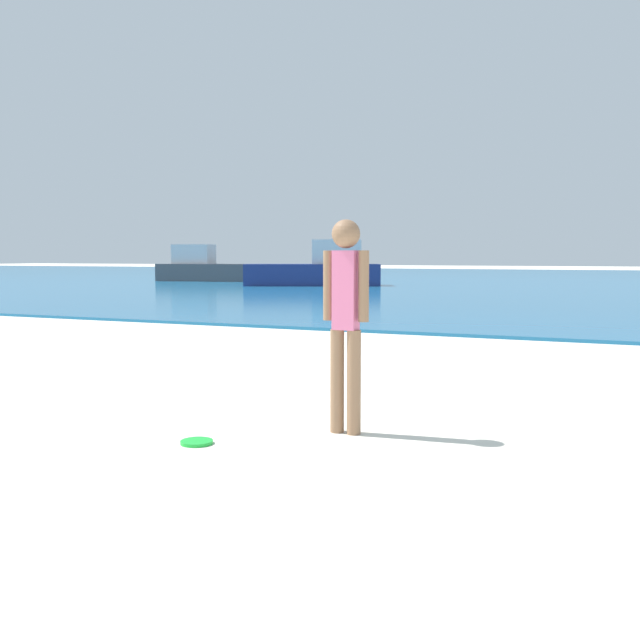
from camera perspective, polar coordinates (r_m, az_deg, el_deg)
The scene contains 5 objects.
water at distance 41.96m, azimuth 20.09°, elevation 2.95°, with size 160.00×60.00×0.06m, color #1E6B9E.
person_standing at distance 5.43m, azimuth 2.03°, elevation 0.56°, with size 0.37×0.21×1.61m.
frisbee at distance 5.34m, azimuth -9.67°, elevation -9.45°, with size 0.23×0.23×0.03m, color green.
boat_near at distance 31.71m, azimuth -0.18°, elevation 3.97°, with size 6.11×4.01×1.99m.
boat_far at distance 37.93m, azimuth -8.80°, elevation 4.03°, with size 5.75×2.76×1.87m.
Camera 1 is at (3.11, -0.84, 1.34)m, focal length 40.71 mm.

